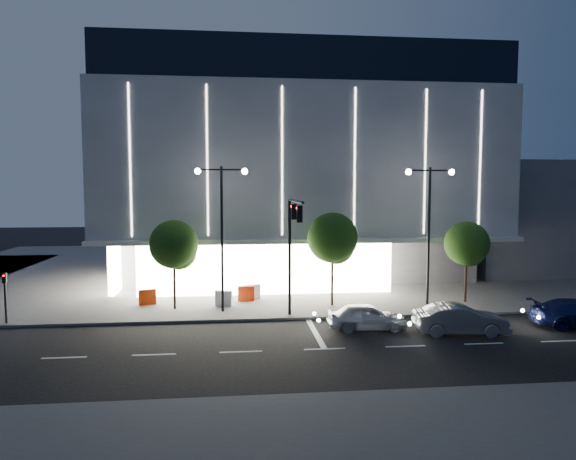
% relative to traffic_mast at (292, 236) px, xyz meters
% --- Properties ---
extents(ground, '(160.00, 160.00, 0.00)m').
position_rel_traffic_mast_xyz_m(ground, '(-1.00, -3.34, -5.03)').
color(ground, black).
rests_on(ground, ground).
extents(sidewalk_museum, '(70.00, 40.00, 0.15)m').
position_rel_traffic_mast_xyz_m(sidewalk_museum, '(4.00, 20.66, -4.95)').
color(sidewalk_museum, '#474747').
rests_on(sidewalk_museum, ground).
extents(sidewalk_near, '(70.00, 10.00, 0.15)m').
position_rel_traffic_mast_xyz_m(sidewalk_near, '(4.00, -15.34, -4.95)').
color(sidewalk_near, '#474747').
rests_on(sidewalk_near, ground).
extents(museum, '(30.00, 25.80, 18.00)m').
position_rel_traffic_mast_xyz_m(museum, '(1.98, 18.97, 4.25)').
color(museum, '#4C4C51').
rests_on(museum, ground).
extents(annex_building, '(16.00, 20.00, 10.00)m').
position_rel_traffic_mast_xyz_m(annex_building, '(25.00, 20.66, -0.03)').
color(annex_building, '#4C4C51').
rests_on(annex_building, ground).
extents(traffic_mast, '(0.33, 5.89, 7.07)m').
position_rel_traffic_mast_xyz_m(traffic_mast, '(0.00, 0.00, 0.00)').
color(traffic_mast, black).
rests_on(traffic_mast, ground).
extents(street_lamp_west, '(3.16, 0.36, 9.00)m').
position_rel_traffic_mast_xyz_m(street_lamp_west, '(-4.00, 2.66, 0.93)').
color(street_lamp_west, black).
rests_on(street_lamp_west, ground).
extents(street_lamp_east, '(3.16, 0.36, 9.00)m').
position_rel_traffic_mast_xyz_m(street_lamp_east, '(9.00, 2.66, 0.93)').
color(street_lamp_east, black).
rests_on(street_lamp_east, ground).
extents(ped_signal_far, '(0.22, 0.24, 3.00)m').
position_rel_traffic_mast_xyz_m(ped_signal_far, '(-16.00, 1.16, -3.14)').
color(ped_signal_far, black).
rests_on(ped_signal_far, ground).
extents(tree_left, '(3.02, 3.02, 5.72)m').
position_rel_traffic_mast_xyz_m(tree_left, '(-6.97, 3.68, -0.99)').
color(tree_left, black).
rests_on(tree_left, ground).
extents(tree_mid, '(3.25, 3.25, 6.15)m').
position_rel_traffic_mast_xyz_m(tree_mid, '(3.03, 3.68, -0.69)').
color(tree_mid, black).
rests_on(tree_mid, ground).
extents(tree_right, '(2.91, 2.91, 5.51)m').
position_rel_traffic_mast_xyz_m(tree_right, '(12.03, 3.68, -1.14)').
color(tree_right, black).
rests_on(tree_right, ground).
extents(car_lead, '(4.31, 1.88, 1.45)m').
position_rel_traffic_mast_xyz_m(car_lead, '(3.87, -1.75, -4.30)').
color(car_lead, '#AFB1B7').
rests_on(car_lead, ground).
extents(car_second, '(4.93, 2.13, 1.58)m').
position_rel_traffic_mast_xyz_m(car_second, '(8.55, -3.11, -4.24)').
color(car_second, gray).
rests_on(car_second, ground).
extents(barrier_a, '(1.13, 0.56, 1.00)m').
position_rel_traffic_mast_xyz_m(barrier_a, '(-8.89, 4.98, -4.38)').
color(barrier_a, '#F53C0D').
rests_on(barrier_a, sidewalk_museum).
extents(barrier_b, '(1.12, 0.58, 1.00)m').
position_rel_traffic_mast_xyz_m(barrier_b, '(-3.96, 4.04, -4.38)').
color(barrier_b, white).
rests_on(barrier_b, sidewalk_museum).
extents(barrier_c, '(1.12, 0.34, 1.00)m').
position_rel_traffic_mast_xyz_m(barrier_c, '(-2.50, 5.46, -4.38)').
color(barrier_c, red).
rests_on(barrier_c, sidewalk_museum).
extents(barrier_d, '(1.11, 0.67, 1.00)m').
position_rel_traffic_mast_xyz_m(barrier_d, '(-2.06, 5.94, -4.38)').
color(barrier_d, silver).
rests_on(barrier_d, sidewalk_museum).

